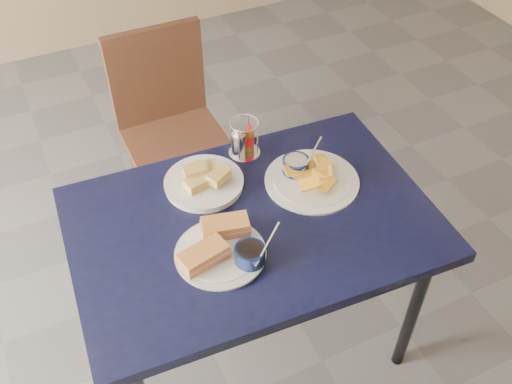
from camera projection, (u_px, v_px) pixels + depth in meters
name	position (u px, v px, depth m)	size (l,w,h in m)	color
ground	(204.00, 334.00, 2.33)	(6.00, 6.00, 0.00)	#4F4F54
dining_table	(253.00, 235.00, 1.82)	(1.16, 0.81, 0.75)	black
chair_far	(168.00, 117.00, 2.53)	(0.42, 0.40, 0.90)	black
sandwich_plate	(223.00, 247.00, 1.65)	(0.30, 0.27, 0.12)	white
plantain_plate	(307.00, 175.00, 1.88)	(0.31, 0.31, 0.12)	white
bread_basket	(204.00, 181.00, 1.86)	(0.26, 0.26, 0.07)	white
condiment_caddy	(243.00, 141.00, 1.95)	(0.11, 0.11, 0.14)	silver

